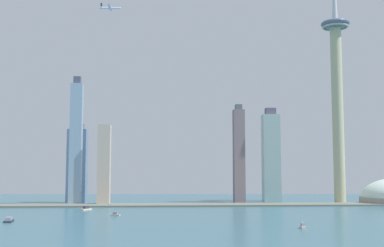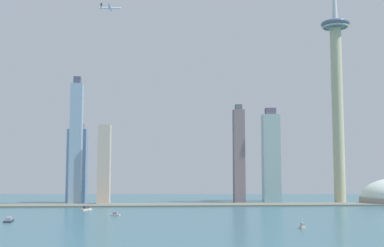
% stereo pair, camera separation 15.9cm
% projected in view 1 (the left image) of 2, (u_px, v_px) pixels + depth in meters
% --- Properties ---
extents(waterfront_pier, '(832.36, 51.03, 2.02)m').
position_uv_depth(waterfront_pier, '(180.00, 205.00, 641.86)').
color(waterfront_pier, slate).
rests_on(waterfront_pier, ground).
extents(observation_tower, '(39.85, 39.85, 363.32)m').
position_uv_depth(observation_tower, '(337.00, 80.00, 703.72)').
color(observation_tower, '#BCB991').
rests_on(observation_tower, ground).
extents(skyscraper_0, '(15.82, 14.42, 171.53)m').
position_uv_depth(skyscraper_0, '(76.00, 142.00, 670.97)').
color(skyscraper_0, '#8BA8C1').
rests_on(skyscraper_0, ground).
extents(skyscraper_2, '(15.46, 16.78, 139.85)m').
position_uv_depth(skyscraper_2, '(239.00, 155.00, 715.64)').
color(skyscraper_2, slate).
rests_on(skyscraper_2, ground).
extents(skyscraper_3, '(26.44, 24.97, 111.17)m').
position_uv_depth(skyscraper_3, '(77.00, 165.00, 705.14)').
color(skyscraper_3, slate).
rests_on(skyscraper_3, ground).
extents(skyscraper_5, '(25.45, 18.99, 139.29)m').
position_uv_depth(skyscraper_5, '(271.00, 156.00, 751.34)').
color(skyscraper_5, '#96B4B3').
rests_on(skyscraper_5, ground).
extents(skyscraper_6, '(16.03, 20.33, 105.24)m').
position_uv_depth(skyscraper_6, '(104.00, 165.00, 663.28)').
color(skyscraper_6, '#C2B09F').
rests_on(skyscraper_6, ground).
extents(boat_0, '(9.96, 5.64, 3.60)m').
position_uv_depth(boat_0, '(115.00, 214.00, 489.81)').
color(boat_0, beige).
rests_on(boat_0, ground).
extents(boat_1, '(11.93, 15.09, 8.12)m').
position_uv_depth(boat_1, '(86.00, 209.00, 564.51)').
color(boat_1, beige).
rests_on(boat_1, ground).
extents(boat_3, '(8.07, 17.98, 4.07)m').
position_uv_depth(boat_3, '(9.00, 220.00, 427.35)').
color(boat_3, '#212935').
rests_on(boat_3, ground).
extents(boat_5, '(3.55, 8.50, 7.84)m').
position_uv_depth(boat_5, '(303.00, 227.00, 375.77)').
color(boat_5, beige).
rests_on(boat_5, ground).
extents(airplane, '(25.62, 25.99, 7.22)m').
position_uv_depth(airplane, '(110.00, 8.00, 599.38)').
color(airplane, silver).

